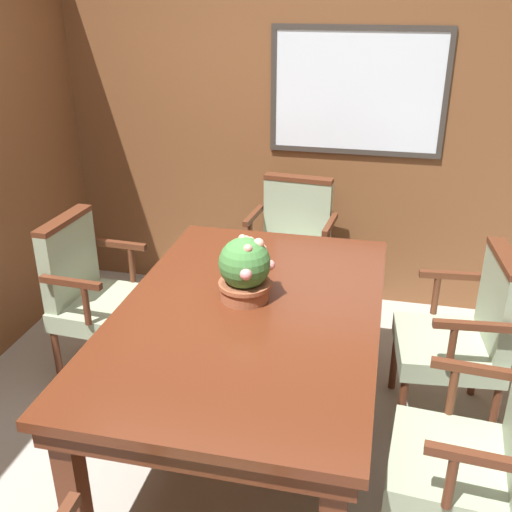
# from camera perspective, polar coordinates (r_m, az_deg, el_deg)

# --- Properties ---
(ground_plane) EXTENTS (14.00, 14.00, 0.00)m
(ground_plane) POSITION_cam_1_polar(r_m,az_deg,el_deg) (3.08, -4.71, -19.36)
(ground_plane) COLOR #A39E93
(wall_back) EXTENTS (7.20, 0.08, 2.45)m
(wall_back) POSITION_cam_1_polar(r_m,az_deg,el_deg) (4.20, 2.71, 12.06)
(wall_back) COLOR brown
(wall_back) RESTS_ON ground_plane
(dining_table) EXTENTS (1.19, 1.87, 0.77)m
(dining_table) POSITION_cam_1_polar(r_m,az_deg,el_deg) (2.81, -0.68, -6.68)
(dining_table) COLOR #562614
(dining_table) RESTS_ON ground_plane
(chair_right_far) EXTENTS (0.55, 0.59, 0.97)m
(chair_right_far) POSITION_cam_1_polar(r_m,az_deg,el_deg) (3.21, 19.26, -6.85)
(chair_right_far) COLOR #562B19
(chair_right_far) RESTS_ON ground_plane
(chair_left_far) EXTENTS (0.53, 0.57, 0.97)m
(chair_left_far) POSITION_cam_1_polar(r_m,az_deg,el_deg) (3.54, -15.20, -3.25)
(chair_left_far) COLOR #562B19
(chair_left_far) RESTS_ON ground_plane
(chair_head_far) EXTENTS (0.58, 0.55, 0.97)m
(chair_head_far) POSITION_cam_1_polar(r_m,az_deg,el_deg) (4.04, 3.44, 1.15)
(chair_head_far) COLOR #562B19
(chair_head_far) RESTS_ON ground_plane
(chair_right_near) EXTENTS (0.54, 0.58, 0.97)m
(chair_right_near) POSITION_cam_1_polar(r_m,az_deg,el_deg) (2.50, 20.63, -17.03)
(chair_right_near) COLOR #562B19
(chair_right_near) RESTS_ON ground_plane
(potted_plant) EXTENTS (0.26, 0.26, 0.31)m
(potted_plant) POSITION_cam_1_polar(r_m,az_deg,el_deg) (2.78, -1.05, -1.35)
(potted_plant) COLOR #9E5638
(potted_plant) RESTS_ON dining_table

